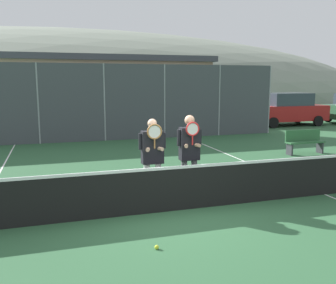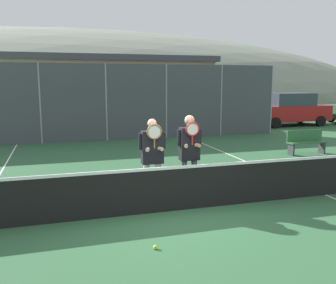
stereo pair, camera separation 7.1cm
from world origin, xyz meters
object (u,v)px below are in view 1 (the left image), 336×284
(car_far_left, at_px, (10,118))
(tennis_ball_on_court, at_px, (157,247))
(player_center_left, at_px, (189,151))
(bench_courtside, at_px, (304,141))
(player_leftmost, at_px, (152,154))
(car_center, at_px, (207,112))
(car_right_of_center, at_px, (287,109))
(car_left_of_center, at_px, (118,113))

(car_far_left, height_order, tennis_ball_on_court, car_far_left)
(player_center_left, bearing_deg, bench_courtside, 32.62)
(player_leftmost, xyz_separation_m, player_center_left, (0.81, -0.01, 0.04))
(tennis_ball_on_court, bearing_deg, car_far_left, 103.83)
(car_center, height_order, bench_courtside, car_center)
(car_far_left, relative_size, car_right_of_center, 1.05)
(player_center_left, height_order, car_left_of_center, car_left_of_center)
(car_center, bearing_deg, player_leftmost, -118.43)
(car_far_left, height_order, bench_courtside, car_far_left)
(car_center, bearing_deg, player_center_left, -115.10)
(player_center_left, distance_m, car_right_of_center, 15.28)
(car_left_of_center, height_order, car_right_of_center, car_right_of_center)
(car_right_of_center, bearing_deg, car_left_of_center, 179.00)
(car_right_of_center, xyz_separation_m, tennis_ball_on_court, (-11.61, -13.44, -0.92))
(car_left_of_center, xyz_separation_m, car_center, (4.80, -0.22, -0.05))
(car_left_of_center, relative_size, car_center, 0.96)
(car_left_of_center, relative_size, bench_courtside, 2.88)
(bench_courtside, bearing_deg, car_center, 93.40)
(car_far_left, bearing_deg, tennis_ball_on_court, -76.17)
(car_right_of_center, distance_m, tennis_ball_on_court, 17.78)
(tennis_ball_on_court, bearing_deg, bench_courtside, 39.42)
(bench_courtside, xyz_separation_m, tennis_ball_on_court, (-7.06, -5.80, -0.42))
(player_leftmost, distance_m, car_center, 12.79)
(player_center_left, xyz_separation_m, car_center, (5.27, 11.26, -0.20))
(player_center_left, relative_size, car_far_left, 0.39)
(car_right_of_center, bearing_deg, player_leftmost, -134.51)
(car_far_left, bearing_deg, car_center, 1.53)
(player_center_left, bearing_deg, car_center, 64.90)
(car_center, xyz_separation_m, tennis_ball_on_court, (-6.60, -13.39, -0.86))
(car_far_left, relative_size, car_center, 1.11)
(bench_courtside, height_order, tennis_ball_on_court, bench_courtside)
(car_far_left, distance_m, car_right_of_center, 14.85)
(tennis_ball_on_court, bearing_deg, car_left_of_center, 82.46)
(car_right_of_center, bearing_deg, player_center_left, -132.30)
(player_leftmost, distance_m, bench_courtside, 7.51)
(car_right_of_center, relative_size, tennis_ball_on_court, 66.61)
(car_center, distance_m, car_right_of_center, 5.01)
(car_far_left, bearing_deg, player_center_left, -67.45)
(car_left_of_center, xyz_separation_m, tennis_ball_on_court, (-1.80, -13.61, -0.90))
(player_center_left, distance_m, car_far_left, 11.90)
(player_center_left, relative_size, car_left_of_center, 0.45)
(player_center_left, distance_m, tennis_ball_on_court, 2.73)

